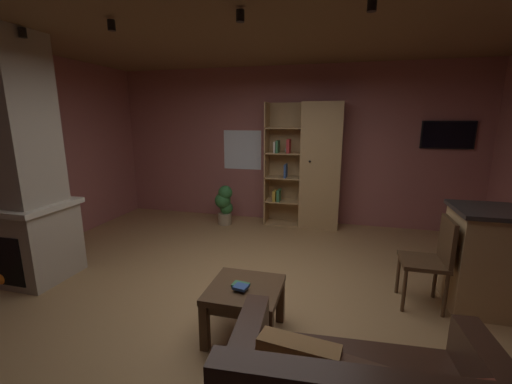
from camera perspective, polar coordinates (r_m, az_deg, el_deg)
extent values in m
cube|color=#A37A4C|center=(3.65, -1.64, -17.84)|extent=(6.36, 5.57, 0.02)
cube|color=#9E5B56|center=(5.92, 5.88, 7.99)|extent=(6.48, 0.06, 2.74)
cube|color=brown|center=(3.27, -1.98, 28.64)|extent=(6.36, 5.57, 0.02)
cube|color=white|center=(6.09, -2.39, 7.35)|extent=(0.72, 0.01, 0.71)
cube|color=tan|center=(4.73, -35.13, -7.20)|extent=(0.96, 0.72, 0.85)
cube|color=tan|center=(4.51, -37.35, 9.47)|extent=(0.81, 0.61, 1.89)
cube|color=beige|center=(4.61, -35.84, -1.85)|extent=(1.04, 0.80, 0.06)
cube|color=black|center=(4.56, -38.14, -9.22)|extent=(0.67, 0.08, 0.55)
sphere|color=orange|center=(4.63, -37.87, -11.75)|extent=(0.14, 0.14, 0.14)
cube|color=tan|center=(5.62, 11.22, 4.39)|extent=(0.66, 0.38, 2.12)
cube|color=tan|center=(5.87, 5.09, 4.92)|extent=(0.61, 0.02, 2.12)
cube|color=tan|center=(5.75, 1.88, 4.80)|extent=(0.02, 0.38, 2.12)
sphere|color=black|center=(5.42, 9.38, 5.28)|extent=(0.04, 0.04, 0.04)
cube|color=tan|center=(5.93, 4.61, -5.39)|extent=(0.61, 0.38, 0.02)
cube|color=tan|center=(5.81, 4.68, -1.52)|extent=(0.61, 0.38, 0.02)
cube|color=tan|center=(5.73, 4.76, 2.59)|extent=(0.61, 0.38, 0.02)
cube|color=tan|center=(5.67, 4.84, 6.80)|extent=(0.61, 0.38, 0.02)
cube|color=tan|center=(5.64, 4.92, 11.08)|extent=(0.61, 0.38, 0.02)
cube|color=#387247|center=(5.62, 3.84, 7.93)|extent=(0.04, 0.23, 0.21)
cube|color=#B22D2D|center=(5.58, 5.73, 8.00)|extent=(0.05, 0.23, 0.23)
cube|color=gold|center=(5.76, 3.32, -0.60)|extent=(0.05, 0.23, 0.18)
cube|color=beige|center=(5.62, 3.41, 7.85)|extent=(0.03, 0.23, 0.19)
cube|color=#387247|center=(5.74, 4.02, -0.57)|extent=(0.05, 0.23, 0.20)
cube|color=#2D4C8C|center=(5.64, 5.21, 3.70)|extent=(0.03, 0.23, 0.23)
sphere|color=beige|center=(5.65, 5.54, 7.28)|extent=(0.10, 0.10, 0.10)
cube|color=olive|center=(1.94, 7.22, -29.28)|extent=(0.44, 0.22, 0.39)
cube|color=#4C331E|center=(2.89, -1.97, -16.62)|extent=(0.61, 0.61, 0.05)
cube|color=#4C331E|center=(2.92, -1.96, -17.73)|extent=(0.54, 0.55, 0.08)
cube|color=#4C331E|center=(2.88, -8.97, -22.25)|extent=(0.07, 0.07, 0.41)
cube|color=#4C331E|center=(2.75, 2.14, -24.06)|extent=(0.07, 0.07, 0.41)
cube|color=#4C331E|center=(3.29, -5.19, -17.29)|extent=(0.07, 0.07, 0.41)
cube|color=#4C331E|center=(3.18, 4.28, -18.49)|extent=(0.07, 0.07, 0.41)
cube|color=#387247|center=(2.88, -2.70, -15.91)|extent=(0.15, 0.11, 0.02)
cube|color=#2D4C8C|center=(2.80, -2.68, -16.24)|extent=(0.13, 0.12, 0.02)
cube|color=#4C331E|center=(3.69, 27.13, -10.82)|extent=(0.42, 0.42, 0.04)
cube|color=#4C331E|center=(3.66, 30.43, -7.37)|extent=(0.04, 0.40, 0.44)
cylinder|color=#4C331E|center=(3.91, 23.58, -12.86)|extent=(0.04, 0.04, 0.46)
cylinder|color=#4C331E|center=(3.59, 24.48, -15.28)|extent=(0.04, 0.04, 0.46)
cylinder|color=#4C331E|center=(3.99, 28.82, -12.89)|extent=(0.04, 0.04, 0.46)
cylinder|color=#4C331E|center=(3.67, 30.20, -15.24)|extent=(0.04, 0.04, 0.46)
cylinder|color=#9E896B|center=(5.88, -5.46, -4.66)|extent=(0.24, 0.24, 0.20)
sphere|color=#2D6B33|center=(5.85, -5.20, -2.79)|extent=(0.23, 0.23, 0.23)
sphere|color=#2D6B33|center=(5.78, -5.84, -1.48)|extent=(0.28, 0.28, 0.28)
sphere|color=#2D6B33|center=(5.74, -5.38, -0.12)|extent=(0.25, 0.25, 0.25)
cube|color=black|center=(6.01, 30.49, 8.59)|extent=(0.77, 0.05, 0.43)
cube|color=black|center=(5.98, 30.56, 8.58)|extent=(0.73, 0.01, 0.39)
cylinder|color=black|center=(4.22, -35.63, 21.68)|extent=(0.07, 0.07, 0.09)
cylinder|color=black|center=(3.54, -23.94, 25.07)|extent=(0.07, 0.07, 0.09)
cylinder|color=black|center=(3.03, -2.78, 28.36)|extent=(0.07, 0.07, 0.09)
cylinder|color=black|center=(2.90, 19.61, 28.43)|extent=(0.07, 0.07, 0.09)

